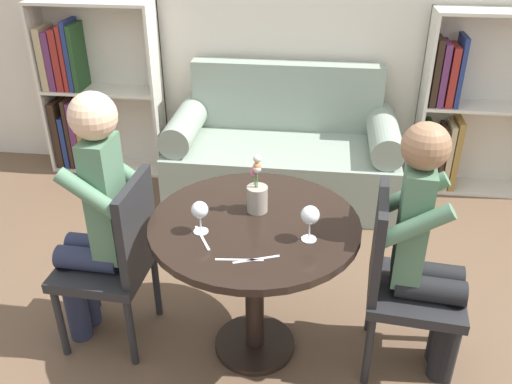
# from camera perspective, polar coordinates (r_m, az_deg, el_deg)

# --- Properties ---
(ground_plane) EXTENTS (16.00, 16.00, 0.00)m
(ground_plane) POSITION_cam_1_polar(r_m,az_deg,el_deg) (2.85, -0.13, -15.88)
(ground_plane) COLOR brown
(round_table) EXTENTS (0.93, 0.93, 0.74)m
(round_table) POSITION_cam_1_polar(r_m,az_deg,el_deg) (2.46, -0.15, -6.06)
(round_table) COLOR black
(round_table) RESTS_ON ground_plane
(couch) EXTENTS (1.63, 0.80, 0.92)m
(couch) POSITION_cam_1_polar(r_m,az_deg,el_deg) (3.99, 2.82, 3.96)
(couch) COLOR gray
(couch) RESTS_ON ground_plane
(bookshelf_left) EXTENTS (0.91, 0.28, 1.32)m
(bookshelf_left) POSITION_cam_1_polar(r_m,az_deg,el_deg) (4.50, -17.33, 9.80)
(bookshelf_left) COLOR silver
(bookshelf_left) RESTS_ON ground_plane
(bookshelf_right) EXTENTS (0.91, 0.28, 1.32)m
(bookshelf_right) POSITION_cam_1_polar(r_m,az_deg,el_deg) (4.25, 21.17, 7.83)
(bookshelf_right) COLOR silver
(bookshelf_right) RESTS_ON ground_plane
(chair_left) EXTENTS (0.44, 0.44, 0.90)m
(chair_left) POSITION_cam_1_polar(r_m,az_deg,el_deg) (2.67, -14.42, -6.57)
(chair_left) COLOR #232326
(chair_left) RESTS_ON ground_plane
(chair_right) EXTENTS (0.46, 0.46, 0.90)m
(chair_right) POSITION_cam_1_polar(r_m,az_deg,el_deg) (2.54, 14.97, -8.71)
(chair_right) COLOR #232326
(chair_right) RESTS_ON ground_plane
(person_left) EXTENTS (0.43, 0.35, 1.30)m
(person_left) POSITION_cam_1_polar(r_m,az_deg,el_deg) (2.60, -16.67, -2.70)
(person_left) COLOR #282D47
(person_left) RESTS_ON ground_plane
(person_right) EXTENTS (0.44, 0.37, 1.24)m
(person_right) POSITION_cam_1_polar(r_m,az_deg,el_deg) (2.45, 17.55, -6.06)
(person_right) COLOR black
(person_right) RESTS_ON ground_plane
(wine_glass_left) EXTENTS (0.07, 0.07, 0.15)m
(wine_glass_left) POSITION_cam_1_polar(r_m,az_deg,el_deg) (2.26, -5.94, -2.00)
(wine_glass_left) COLOR white
(wine_glass_left) RESTS_ON round_table
(wine_glass_right) EXTENTS (0.08, 0.08, 0.16)m
(wine_glass_right) POSITION_cam_1_polar(r_m,az_deg,el_deg) (2.21, 5.72, -2.55)
(wine_glass_right) COLOR white
(wine_glass_right) RESTS_ON round_table
(flower_vase) EXTENTS (0.09, 0.09, 0.28)m
(flower_vase) POSITION_cam_1_polar(r_m,az_deg,el_deg) (2.41, 0.13, -0.13)
(flower_vase) COLOR #9E9384
(flower_vase) RESTS_ON round_table
(knife_left_setting) EXTENTS (0.10, 0.17, 0.00)m
(knife_left_setting) POSITION_cam_1_polar(r_m,az_deg,el_deg) (2.28, -5.67, -4.83)
(knife_left_setting) COLOR silver
(knife_left_setting) RESTS_ON round_table
(fork_left_setting) EXTENTS (0.19, 0.03, 0.00)m
(fork_left_setting) POSITION_cam_1_polar(r_m,az_deg,el_deg) (2.14, -1.77, -7.15)
(fork_left_setting) COLOR silver
(fork_left_setting) RESTS_ON round_table
(knife_right_setting) EXTENTS (0.18, 0.08, 0.00)m
(knife_right_setting) POSITION_cam_1_polar(r_m,az_deg,el_deg) (2.14, 0.03, -7.10)
(knife_right_setting) COLOR silver
(knife_right_setting) RESTS_ON round_table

